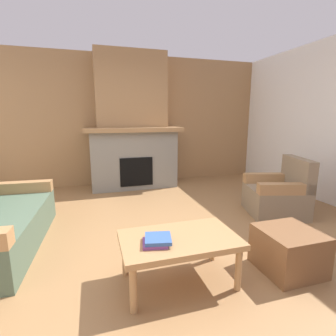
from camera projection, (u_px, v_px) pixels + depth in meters
The scene contains 7 objects.
ground at pixel (170, 243), 2.92m from camera, with size 9.00×9.00×0.00m, color olive.
wall_back_wood_panel at pixel (129, 121), 5.46m from camera, with size 6.00×0.12×2.70m, color #997047.
fireplace at pixel (132, 130), 5.15m from camera, with size 1.90×0.82×2.70m.
armchair at pixel (278, 195), 3.77m from camera, with size 0.94×0.94×0.85m.
coffee_table at pixel (179, 243), 2.17m from camera, with size 1.00×0.60×0.43m.
ottoman at pixel (288, 250), 2.38m from camera, with size 0.52×0.52×0.40m, color brown.
book_stack_near_edge at pixel (157, 240), 2.03m from camera, with size 0.27×0.25×0.06m.
Camera 1 is at (-0.80, -2.56, 1.44)m, focal length 26.98 mm.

